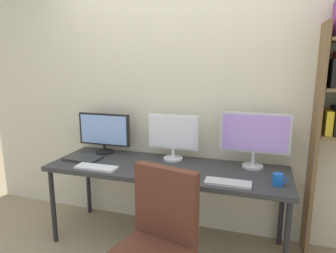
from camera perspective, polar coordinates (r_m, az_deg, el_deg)
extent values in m
cube|color=beige|center=(2.88, 2.23, 5.53)|extent=(4.49, 0.10, 2.60)
cube|color=#333333|center=(2.62, -0.33, -8.16)|extent=(2.09, 0.68, 0.04)
cylinder|color=#262628|center=(2.98, -21.32, -14.17)|extent=(0.04, 0.04, 0.70)
cylinder|color=#262628|center=(2.42, 21.89, -20.59)|extent=(0.04, 0.04, 0.70)
cylinder|color=#262628|center=(3.41, -15.15, -10.43)|extent=(0.04, 0.04, 0.70)
cylinder|color=#262628|center=(2.93, 21.10, -14.61)|extent=(0.04, 0.04, 0.70)
cube|color=brown|center=(2.69, 26.39, -3.38)|extent=(0.03, 0.28, 1.93)
cube|color=gold|center=(2.67, 28.37, 0.81)|extent=(0.05, 0.22, 0.19)
cube|color=black|center=(2.66, 29.53, 1.01)|extent=(0.04, 0.22, 0.22)
cube|color=black|center=(2.62, 29.03, 8.94)|extent=(0.03, 0.22, 0.21)
cube|color=#592D1E|center=(1.95, -0.44, -14.56)|extent=(0.44, 0.17, 0.48)
cylinder|color=black|center=(3.08, -12.10, -4.80)|extent=(0.18, 0.18, 0.02)
cylinder|color=black|center=(3.06, -12.13, -4.06)|extent=(0.03, 0.03, 0.06)
cube|color=black|center=(3.02, -12.24, -0.55)|extent=(0.55, 0.03, 0.32)
cube|color=#8CB2F2|center=(3.01, -12.40, -0.61)|extent=(0.50, 0.01, 0.29)
cylinder|color=silver|center=(2.80, 0.99, -6.19)|extent=(0.18, 0.18, 0.02)
cylinder|color=silver|center=(2.78, 1.00, -5.15)|extent=(0.03, 0.03, 0.09)
cube|color=silver|center=(2.74, 1.04, -1.04)|extent=(0.48, 0.03, 0.32)
cube|color=white|center=(2.72, 0.94, -1.12)|extent=(0.44, 0.01, 0.29)
cylinder|color=silver|center=(2.70, 16.05, -7.38)|extent=(0.18, 0.18, 0.02)
cylinder|color=silver|center=(2.67, 16.13, -6.00)|extent=(0.03, 0.03, 0.12)
cube|color=silver|center=(2.62, 16.42, -1.16)|extent=(0.59, 0.03, 0.34)
cube|color=#B28CE5|center=(2.60, 16.41, -1.24)|extent=(0.54, 0.01, 0.31)
cube|color=silver|center=(2.64, -13.70, -7.69)|extent=(0.36, 0.13, 0.02)
cube|color=silver|center=(2.29, 11.51, -10.61)|extent=(0.34, 0.13, 0.02)
ellipsoid|color=silver|center=(2.47, -3.68, -8.56)|extent=(0.06, 0.10, 0.03)
cube|color=#2D2D2D|center=(2.91, -16.05, -5.91)|extent=(0.33, 0.23, 0.02)
cylinder|color=blue|center=(2.36, 20.44, -9.57)|extent=(0.08, 0.08, 0.09)
torus|color=blue|center=(2.36, 21.43, -9.62)|extent=(0.06, 0.01, 0.06)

